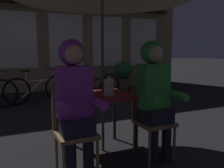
% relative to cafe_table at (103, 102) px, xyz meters
% --- Properties ---
extents(ground_plane, '(60.00, 60.00, 0.00)m').
position_rel_cafe_table_xyz_m(ground_plane, '(0.00, 0.00, -0.64)').
color(ground_plane, black).
extents(cafe_table, '(0.72, 0.72, 0.74)m').
position_rel_cafe_table_xyz_m(cafe_table, '(0.00, 0.00, 0.00)').
color(cafe_table, maroon).
rests_on(cafe_table, ground_plane).
extents(lantern, '(0.11, 0.11, 0.23)m').
position_rel_cafe_table_xyz_m(lantern, '(0.04, -0.09, 0.22)').
color(lantern, white).
rests_on(lantern, cafe_table).
extents(chair_left, '(0.40, 0.40, 0.87)m').
position_rel_cafe_table_xyz_m(chair_left, '(-0.48, -0.37, -0.15)').
color(chair_left, olive).
rests_on(chair_left, ground_plane).
extents(chair_right, '(0.40, 0.40, 0.87)m').
position_rel_cafe_table_xyz_m(chair_right, '(0.48, -0.37, -0.15)').
color(chair_right, olive).
rests_on(chair_right, ground_plane).
extents(person_left_hooded, '(0.45, 0.56, 1.40)m').
position_rel_cafe_table_xyz_m(person_left_hooded, '(-0.48, -0.43, 0.21)').
color(person_left_hooded, black).
rests_on(person_left_hooded, ground_plane).
extents(person_right_hooded, '(0.45, 0.56, 1.40)m').
position_rel_cafe_table_xyz_m(person_right_hooded, '(0.48, -0.43, 0.21)').
color(person_right_hooded, black).
rests_on(person_right_hooded, ground_plane).
extents(bicycle_third, '(1.65, 0.44, 0.84)m').
position_rel_cafe_table_xyz_m(bicycle_third, '(-0.36, 3.37, -0.29)').
color(bicycle_third, black).
rests_on(bicycle_third, ground_plane).
extents(bicycle_fourth, '(1.66, 0.38, 0.84)m').
position_rel_cafe_table_xyz_m(bicycle_fourth, '(1.04, 3.18, -0.29)').
color(bicycle_fourth, black).
rests_on(bicycle_fourth, ground_plane).
extents(book, '(0.22, 0.17, 0.02)m').
position_rel_cafe_table_xyz_m(book, '(0.16, 0.11, 0.11)').
color(book, olive).
rests_on(book, cafe_table).
extents(potted_plant, '(0.60, 0.60, 0.92)m').
position_rel_cafe_table_xyz_m(potted_plant, '(2.64, 4.56, -0.09)').
color(potted_plant, brown).
rests_on(potted_plant, ground_plane).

